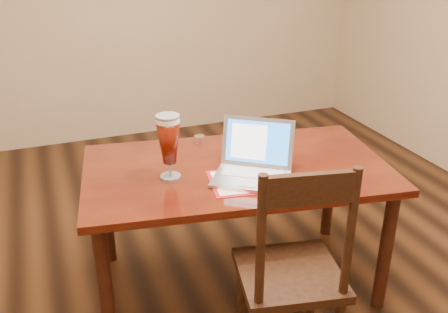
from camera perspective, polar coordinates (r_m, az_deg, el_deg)
name	(u,v)px	position (r m, az deg, el deg)	size (l,w,h in m)	color
ground	(229,286)	(2.92, 0.55, -14.55)	(5.00, 5.00, 0.00)	black
dining_table	(234,179)	(2.60, 1.19, -2.60)	(1.67, 1.10, 1.05)	#531B0B
dining_chair	(292,273)	(2.23, 7.82, -13.04)	(0.52, 0.50, 1.05)	#331D0E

